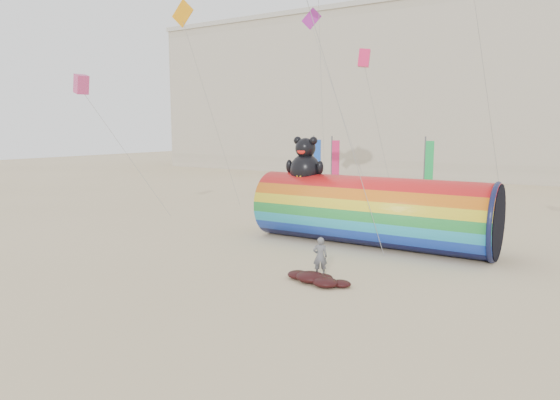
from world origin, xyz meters
The scene contains 6 objects.
ground centered at (0.00, 0.00, 0.00)m, with size 160.00×160.00×0.00m, color #CCB58C.
hotel_building centered at (-12.00, 45.95, 10.31)m, with size 60.40×15.40×20.60m.
windsock_assembly centered at (3.72, 4.75, 1.79)m, with size 11.69×3.56×5.39m.
kite_handler centered at (4.03, -1.23, 0.77)m, with size 0.56×0.37×1.54m, color #5C5E64.
fabric_bundle centered at (4.33, -2.13, 0.17)m, with size 2.62×1.35×0.41m.
festival_banners centered at (-1.27, 14.83, 2.64)m, with size 8.77×2.15×5.20m.
Camera 1 is at (12.66, -18.11, 5.70)m, focal length 32.00 mm.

